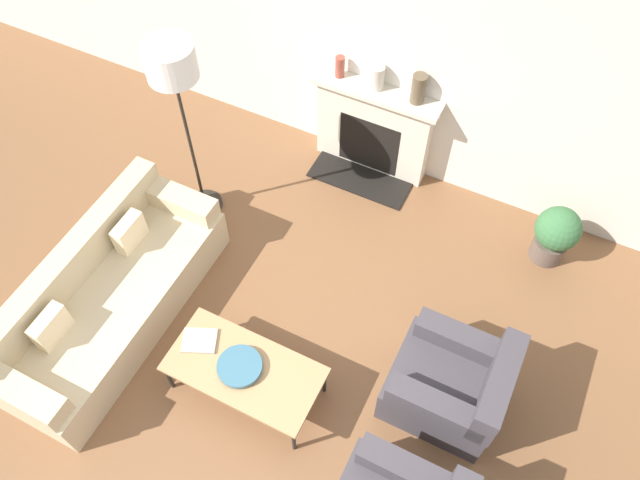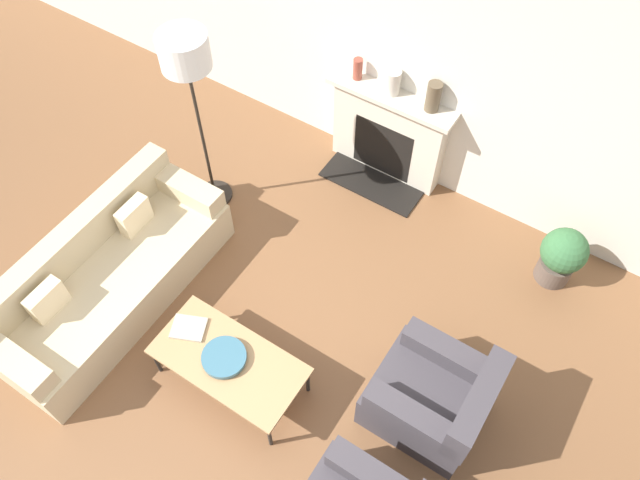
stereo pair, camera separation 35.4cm
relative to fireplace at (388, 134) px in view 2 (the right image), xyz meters
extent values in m
plane|color=brown|center=(0.15, -3.05, -0.50)|extent=(18.00, 18.00, 0.00)
cube|color=silver|center=(0.15, 0.15, 0.95)|extent=(18.00, 0.06, 2.90)
cube|color=beige|center=(0.00, 0.02, -0.01)|extent=(1.17, 0.20, 0.97)
cube|color=black|center=(0.00, -0.07, -0.14)|extent=(0.65, 0.04, 0.63)
cube|color=black|center=(0.00, -0.26, -0.49)|extent=(1.06, 0.40, 0.02)
cube|color=beige|center=(0.00, -0.01, 0.50)|extent=(1.29, 0.28, 0.05)
cube|color=#CCB78E|center=(-1.25, -2.69, -0.28)|extent=(0.87, 2.29, 0.43)
cube|color=#CCB78E|center=(-1.59, -2.69, 0.11)|extent=(0.20, 2.29, 0.35)
cube|color=#CCB78E|center=(-1.25, -3.72, 0.03)|extent=(0.80, 0.22, 0.19)
cube|color=#CCB78E|center=(-1.25, -1.65, 0.03)|extent=(0.80, 0.22, 0.19)
cube|color=beige|center=(-1.38, -3.20, 0.07)|extent=(0.12, 0.32, 0.28)
cube|color=beige|center=(-1.38, -2.17, 0.07)|extent=(0.12, 0.32, 0.28)
cube|color=#423D42|center=(1.58, -2.95, 0.02)|extent=(0.77, 0.18, 0.19)
cube|color=#423D42|center=(1.58, -2.13, -0.29)|extent=(0.85, 0.79, 0.42)
cube|color=#423D42|center=(1.92, -2.13, 0.12)|extent=(0.18, 0.79, 0.40)
cube|color=#423D42|center=(1.58, -1.83, 0.02)|extent=(0.77, 0.18, 0.19)
cube|color=#423D42|center=(1.58, -2.44, 0.02)|extent=(0.77, 0.18, 0.19)
cube|color=tan|center=(0.11, -2.77, -0.11)|extent=(1.23, 0.61, 0.03)
cylinder|color=black|center=(-0.46, -3.04, -0.31)|extent=(0.03, 0.03, 0.37)
cylinder|color=black|center=(0.69, -3.04, -0.31)|extent=(0.03, 0.03, 0.37)
cylinder|color=black|center=(-0.46, -2.50, -0.31)|extent=(0.03, 0.03, 0.37)
cylinder|color=black|center=(0.69, -2.50, -0.31)|extent=(0.03, 0.03, 0.37)
cylinder|color=#38667A|center=(0.09, -2.78, -0.09)|extent=(0.13, 0.13, 0.01)
cylinder|color=#38667A|center=(0.09, -2.78, -0.06)|extent=(0.36, 0.36, 0.04)
cube|color=#B2A893|center=(-0.32, -2.73, -0.08)|extent=(0.34, 0.31, 0.02)
cylinder|color=black|center=(-1.27, -1.27, -0.48)|extent=(0.36, 0.36, 0.03)
cylinder|color=black|center=(-1.27, -1.27, 0.37)|extent=(0.03, 0.03, 1.67)
cylinder|color=white|center=(-1.27, -1.27, 1.31)|extent=(0.42, 0.42, 0.30)
cylinder|color=brown|center=(-0.39, 0.02, 0.63)|extent=(0.09, 0.09, 0.22)
cylinder|color=beige|center=(-0.02, 0.02, 0.65)|extent=(0.14, 0.14, 0.24)
cylinder|color=brown|center=(0.39, 0.02, 0.67)|extent=(0.13, 0.13, 0.29)
cylinder|color=brown|center=(1.99, -0.33, -0.38)|extent=(0.32, 0.32, 0.23)
sphere|color=#386B3D|center=(1.99, -0.33, -0.08)|extent=(0.42, 0.42, 0.42)
camera|label=1|loc=(1.54, -4.29, 4.48)|focal=35.00mm
camera|label=2|loc=(1.85, -4.11, 4.48)|focal=35.00mm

